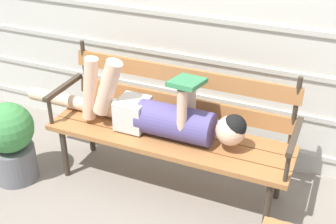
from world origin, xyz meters
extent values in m
plane|color=gray|center=(0.00, 0.00, 0.00)|extent=(12.00, 12.00, 0.00)
cube|color=beige|center=(0.00, 0.78, 1.07)|extent=(4.08, 0.06, 2.15)
cube|color=#B7B7AD|center=(0.00, 0.75, 0.15)|extent=(4.08, 0.02, 0.04)
cube|color=#B7B7AD|center=(0.00, 0.75, 0.46)|extent=(4.08, 0.02, 0.04)
cube|color=#B7B7AD|center=(0.00, 0.75, 0.77)|extent=(4.08, 0.02, 0.04)
cube|color=#B7B7AD|center=(0.00, 0.75, 1.07)|extent=(4.08, 0.02, 0.04)
cube|color=#9E6638|center=(0.00, 0.04, 0.41)|extent=(1.67, 0.14, 0.04)
cube|color=#9E6638|center=(0.00, 0.19, 0.41)|extent=(1.67, 0.14, 0.04)
cube|color=#9E6638|center=(0.00, 0.35, 0.41)|extent=(1.67, 0.14, 0.04)
cube|color=#9E6638|center=(0.00, 0.42, 0.56)|extent=(1.61, 0.05, 0.11)
cube|color=#9E6638|center=(0.00, 0.42, 0.78)|extent=(1.61, 0.05, 0.11)
cylinder|color=#382D23|center=(-0.77, 0.42, 0.67)|extent=(0.03, 0.03, 0.48)
cylinder|color=#382D23|center=(0.77, 0.42, 0.67)|extent=(0.03, 0.03, 0.48)
cylinder|color=#382D23|center=(-0.74, 0.01, 0.20)|extent=(0.04, 0.04, 0.39)
cylinder|color=#382D23|center=(0.74, 0.01, 0.20)|extent=(0.04, 0.04, 0.39)
cylinder|color=#382D23|center=(-0.74, 0.37, 0.20)|extent=(0.04, 0.04, 0.39)
cylinder|color=#382D23|center=(0.74, 0.37, 0.20)|extent=(0.04, 0.04, 0.39)
cube|color=#382D23|center=(-0.81, 0.19, 0.63)|extent=(0.04, 0.43, 0.03)
cylinder|color=#382D23|center=(-0.81, 0.01, 0.53)|extent=(0.03, 0.03, 0.20)
cube|color=#382D23|center=(0.81, 0.19, 0.63)|extent=(0.04, 0.43, 0.03)
cylinder|color=#382D23|center=(0.81, 0.01, 0.53)|extent=(0.03, 0.03, 0.20)
cylinder|color=#514784|center=(0.05, 0.19, 0.54)|extent=(0.51, 0.23, 0.23)
cube|color=silver|center=(-0.26, 0.19, 0.54)|extent=(0.20, 0.22, 0.20)
sphere|color=beige|center=(0.42, 0.19, 0.57)|extent=(0.19, 0.19, 0.19)
sphere|color=black|center=(0.44, 0.19, 0.60)|extent=(0.16, 0.16, 0.16)
cylinder|color=beige|center=(-0.41, 0.13, 0.73)|extent=(0.24, 0.11, 0.42)
cylinder|color=beige|center=(-0.54, 0.13, 0.70)|extent=(0.16, 0.09, 0.46)
cylinder|color=beige|center=(-0.75, 0.25, 0.48)|extent=(0.82, 0.10, 0.10)
cylinder|color=beige|center=(0.13, 0.11, 0.69)|extent=(0.06, 0.06, 0.29)
cylinder|color=beige|center=(0.13, 0.27, 0.69)|extent=(0.06, 0.06, 0.29)
cube|color=#337A4C|center=(0.13, 0.19, 0.85)|extent=(0.20, 0.26, 0.07)
cylinder|color=slate|center=(-1.06, -0.15, 0.13)|extent=(0.31, 0.31, 0.26)
sphere|color=#3D8442|center=(-1.06, -0.15, 0.43)|extent=(0.36, 0.36, 0.36)
camera|label=1|loc=(0.99, -2.11, 2.04)|focal=47.50mm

